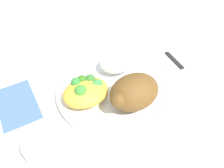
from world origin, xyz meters
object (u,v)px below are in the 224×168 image
(fork, at_px, (171,68))
(water_glass, at_px, (46,151))
(napkin, at_px, (17,104))
(rice_pile, at_px, (118,62))
(mac_cheese_with_broccoli, at_px, (85,90))
(plate, at_px, (112,89))
(knife, at_px, (183,68))
(roasted_chicken, at_px, (134,92))

(fork, distance_m, water_glass, 0.39)
(water_glass, height_order, napkin, water_glass)
(rice_pile, relative_size, mac_cheese_with_broccoli, 0.91)
(plate, bearing_deg, knife, 173.51)
(mac_cheese_with_broccoli, bearing_deg, roasted_chicken, 138.49)
(knife, relative_size, water_glass, 2.46)
(plate, relative_size, mac_cheese_with_broccoli, 2.55)
(mac_cheese_with_broccoli, bearing_deg, water_glass, 38.23)
(knife, bearing_deg, napkin, -13.64)
(fork, bearing_deg, mac_cheese_with_broccoli, -2.60)
(mac_cheese_with_broccoli, xyz_separation_m, fork, (-0.25, 0.01, -0.04))
(plate, height_order, roasted_chicken, roasted_chicken)
(plate, height_order, fork, plate)
(plate, xyz_separation_m, napkin, (0.22, -0.08, -0.01))
(roasted_chicken, xyz_separation_m, rice_pile, (-0.03, -0.12, -0.02))
(plate, bearing_deg, rice_pile, -132.30)
(water_glass, bearing_deg, roasted_chicken, -172.56)
(roasted_chicken, bearing_deg, fork, -160.18)
(roasted_chicken, xyz_separation_m, mac_cheese_with_broccoli, (0.08, -0.07, -0.02))
(knife, xyz_separation_m, water_glass, (0.41, 0.07, 0.04))
(plate, height_order, knife, plate)
(rice_pile, bearing_deg, napkin, -6.17)
(napkin, bearing_deg, water_glass, 96.90)
(rice_pile, height_order, mac_cheese_with_broccoli, mac_cheese_with_broccoli)
(napkin, bearing_deg, mac_cheese_with_broccoli, 153.53)
(roasted_chicken, bearing_deg, rice_pile, -104.84)
(knife, distance_m, napkin, 0.44)
(plate, xyz_separation_m, knife, (-0.21, 0.02, -0.01))
(roasted_chicken, relative_size, rice_pile, 1.25)
(plate, bearing_deg, napkin, -20.20)
(water_glass, bearing_deg, plate, -154.03)
(plate, distance_m, fork, 0.19)
(plate, bearing_deg, fork, 178.15)
(fork, bearing_deg, water_glass, 13.15)
(mac_cheese_with_broccoli, distance_m, knife, 0.28)
(roasted_chicken, bearing_deg, plate, -77.41)
(roasted_chicken, relative_size, water_glass, 1.58)
(knife, relative_size, napkin, 1.38)
(rice_pile, height_order, knife, rice_pile)
(fork, bearing_deg, roasted_chicken, 19.82)
(rice_pile, xyz_separation_m, knife, (-0.16, 0.08, -0.04))
(plate, height_order, napkin, plate)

